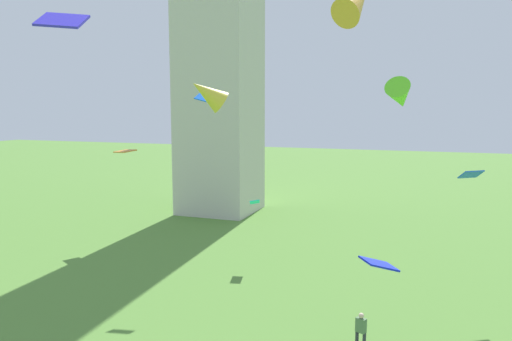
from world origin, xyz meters
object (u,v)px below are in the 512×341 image
Objects in this scene: kite_flying_6 at (255,202)px; kite_flying_1 at (356,4)px; kite_flying_10 at (207,93)px; kite_flying_8 at (471,174)px; kite_flying_3 at (400,97)px; kite_flying_5 at (62,20)px; person_0 at (361,329)px; kite_flying_7 at (125,151)px; kite_flying_2 at (379,264)px; kite_flying_11 at (204,98)px.

kite_flying_1 is at bearing -167.24° from kite_flying_6.
kite_flying_8 is at bearing 76.76° from kite_flying_10.
kite_flying_1 is 0.87× the size of kite_flying_3.
kite_flying_10 is at bearing 172.12° from kite_flying_8.
kite_flying_6 is at bearing -19.27° from kite_flying_3.
kite_flying_6 is at bearing -108.77° from kite_flying_5.
kite_flying_6 is (-8.15, 9.37, 3.05)m from person_0.
kite_flying_1 reaches higher than kite_flying_7.
kite_flying_3 is 1.32× the size of kite_flying_5.
kite_flying_5 is 0.83× the size of kite_flying_7.
kite_flying_7 is at bearing 61.27° from kite_flying_6.
kite_flying_8 is at bearing -114.31° from kite_flying_6.
kite_flying_3 is 21.85m from kite_flying_7.
kite_flying_10 reaches higher than kite_flying_8.
kite_flying_8 reaches higher than person_0.
kite_flying_7 is at bearing -74.82° from kite_flying_5.
kite_flying_5 is at bearing 157.97° from kite_flying_6.
kite_flying_5 reaches higher than kite_flying_3.
kite_flying_7 reaches higher than person_0.
kite_flying_3 reaches higher than kite_flying_2.
kite_flying_1 is at bearing -46.19° from kite_flying_11.
kite_flying_6 is (-8.75, 9.02, 0.30)m from kite_flying_2.
kite_flying_2 is 12.57m from kite_flying_6.
kite_flying_7 is (-11.31, 2.02, 2.81)m from kite_flying_6.
kite_flying_6 is at bearing 141.97° from kite_flying_8.
kite_flying_3 is 9.26m from kite_flying_10.
kite_flying_6 is 7.41m from kite_flying_11.
kite_flying_5 reaches higher than kite_flying_10.
kite_flying_8 reaches higher than kite_flying_6.
kite_flying_5 reaches higher than kite_flying_8.
kite_flying_2 is 1.48× the size of kite_flying_11.
kite_flying_5 is 1.43× the size of kite_flying_11.
kite_flying_5 reaches higher than kite_flying_7.
kite_flying_11 is (-10.97, 11.89, -2.43)m from kite_flying_1.
kite_flying_6 is at bearing 30.25° from kite_flying_11.
person_0 is 2.84m from kite_flying_2.
kite_flying_8 is (23.92, -3.27, -0.24)m from kite_flying_7.
kite_flying_8 is at bearing -85.81° from kite_flying_1.
kite_flying_3 is 1.09× the size of kite_flying_7.
kite_flying_1 is 1.64× the size of kite_flying_11.
kite_flying_10 is at bearing -14.43° from kite_flying_1.
kite_flying_6 is at bearing 94.93° from kite_flying_2.
kite_flying_5 is at bearing -44.36° from kite_flying_10.
kite_flying_6 is (0.93, 15.57, -8.84)m from kite_flying_5.
kite_flying_7 reaches higher than kite_flying_8.
kite_flying_3 is at bearing 65.45° from kite_flying_10.
kite_flying_11 is at bearing 107.82° from kite_flying_2.
kite_flying_7 is at bearing -165.97° from kite_flying_10.
kite_flying_5 is at bearing 174.89° from kite_flying_2.
kite_flying_6 is 12.94m from kite_flying_8.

